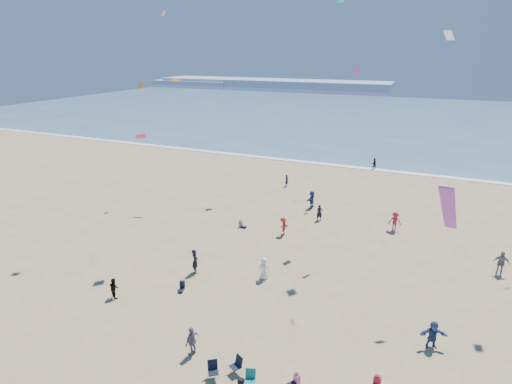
% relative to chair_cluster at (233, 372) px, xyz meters
% --- Properties ---
extents(ocean, '(220.00, 100.00, 0.06)m').
position_rel_chair_cluster_xyz_m(ocean, '(-3.18, 92.78, -0.47)').
color(ocean, '#476B84').
rests_on(ocean, ground).
extents(surf_line, '(220.00, 1.20, 0.08)m').
position_rel_chair_cluster_xyz_m(surf_line, '(-3.18, 42.78, -0.46)').
color(surf_line, white).
rests_on(surf_line, ground).
extents(headland_far, '(110.00, 20.00, 3.20)m').
position_rel_chair_cluster_xyz_m(headland_far, '(-63.18, 167.78, 1.10)').
color(headland_far, '#7A8EA8').
rests_on(headland_far, ground).
extents(headland_near, '(40.00, 14.00, 2.00)m').
position_rel_chair_cluster_xyz_m(headland_near, '(-103.18, 162.78, 0.50)').
color(headland_near, '#7A8EA8').
rests_on(headland_near, ground).
extents(standing_flyers, '(30.80, 49.35, 1.94)m').
position_rel_chair_cluster_xyz_m(standing_flyers, '(1.89, 15.19, 0.39)').
color(standing_flyers, black).
rests_on(standing_flyers, ground).
extents(seated_group, '(15.58, 25.14, 0.84)m').
position_rel_chair_cluster_xyz_m(seated_group, '(-1.30, 4.03, -0.08)').
color(seated_group, white).
rests_on(seated_group, ground).
extents(chair_cluster, '(2.79, 1.62, 1.00)m').
position_rel_chair_cluster_xyz_m(chair_cluster, '(0.00, 0.00, 0.00)').
color(chair_cluster, black).
rests_on(chair_cluster, ground).
extents(black_backpack, '(0.30, 0.22, 0.38)m').
position_rel_chair_cluster_xyz_m(black_backpack, '(0.53, -0.13, -0.31)').
color(black_backpack, black).
rests_on(black_backpack, ground).
extents(kites_aloft, '(38.63, 40.24, 27.61)m').
position_rel_chair_cluster_xyz_m(kites_aloft, '(5.96, 11.26, 14.12)').
color(kites_aloft, '#932591').
rests_on(kites_aloft, ground).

